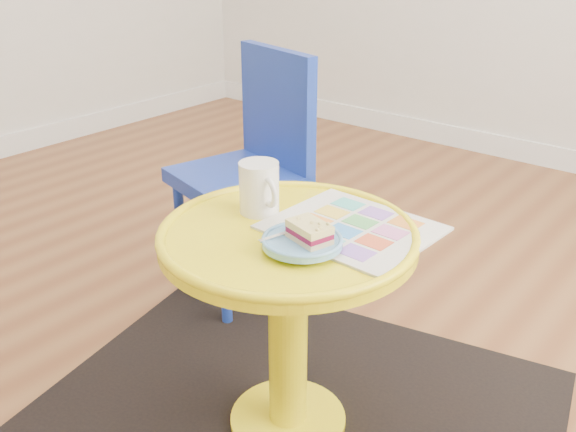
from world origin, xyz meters
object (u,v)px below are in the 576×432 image
Objects in this scene: newspaper at (352,228)px; mug at (260,186)px; side_table at (288,292)px; plate at (302,242)px; chair at (253,160)px.

mug reaches higher than newspaper.
side_table is 0.20m from plate.
chair is 0.74m from newspaper.
mug is at bearing 155.65° from plate.
chair reaches higher than newspaper.
side_table is 0.71× the size of chair.
side_table is at bearing 2.84° from mug.
plate is at bearing -26.01° from chair.
side_table is 1.66× the size of newspaper.
chair is 4.82× the size of plate.
newspaper is (0.64, -0.37, 0.08)m from chair.
mug is 0.22m from plate.
newspaper reaches higher than side_table.
chair is 6.31× the size of mug.
newspaper is 0.24m from mug.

